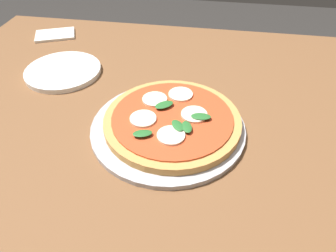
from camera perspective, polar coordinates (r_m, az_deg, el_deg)
The scene contains 5 objects.
dining_table at distance 0.80m, azimuth -0.77°, elevation -4.10°, with size 1.36×1.08×0.74m.
serving_tray at distance 0.71m, azimuth 0.00°, elevation -0.24°, with size 0.35×0.35×0.01m, color #B2B2B7.
pizza at distance 0.70m, azimuth 0.76°, elevation 1.12°, with size 0.31×0.31×0.03m.
plate_white at distance 0.96m, azimuth -18.57°, elevation 9.47°, with size 0.21×0.21×0.01m, color white.
napkin at distance 1.19m, azimuth -19.89°, elevation 15.39°, with size 0.13×0.09×0.01m, color white.
Camera 1 is at (0.10, -0.55, 1.22)m, focal length 33.43 mm.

